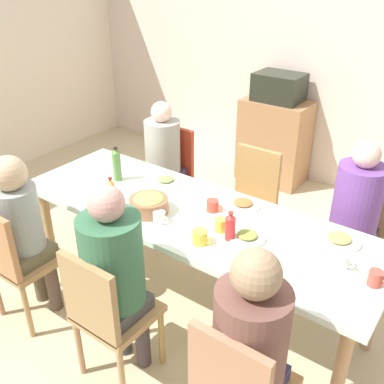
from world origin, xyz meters
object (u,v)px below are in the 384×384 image
Objects in this scene: chair_5 at (15,257)px; bottle_1 at (117,165)px; plate_2 at (247,236)px; cup_5 at (376,278)px; bottle_2 at (111,193)px; plate_3 at (166,181)px; bottle_0 at (230,227)px; chair_3 at (354,231)px; microwave at (279,87)px; bowl_0 at (149,204)px; person_1 at (162,155)px; chair_2 at (107,312)px; cup_3 at (160,218)px; chair_1 at (169,171)px; cup_1 at (221,225)px; person_3 at (355,210)px; cup_4 at (342,261)px; person_0 at (251,341)px; person_5 at (21,224)px; side_cabinet at (274,141)px; cup_0 at (200,237)px; person_2 at (114,268)px; dining_table at (192,222)px; plate_0 at (243,204)px; cup_2 at (213,206)px; plate_1 at (339,240)px.

chair_5 is 3.46× the size of bottle_1.
plate_2 is 2.04× the size of cup_5.
bottle_2 reaches higher than chair_5.
bottle_0 is at bearing -24.45° from plate_3.
microwave reaches higher than chair_3.
chair_3 is 1.94m from microwave.
chair_3 is 1.46m from bowl_0.
person_1 reaches higher than cup_5.
cup_3 is (-0.09, 0.57, 0.28)m from chair_2.
cup_1 is (1.10, -0.87, 0.29)m from chair_1.
cup_4 is at bearing -78.03° from person_3.
bowl_0 is 2.30× the size of cup_1.
cup_5 is at bearing 7.69° from bottle_2.
person_5 is at bearing 179.91° from person_0.
chair_1 reaches higher than cup_4.
cup_0 is at bearing -73.64° from side_cabinet.
person_0 reaches higher than bottle_0.
person_2 is at bearing -67.39° from bowl_0.
person_1 is 4.51× the size of bottle_1.
cup_1 and cup_4 have the same top height.
dining_table is at bearing -136.37° from chair_3.
cup_4 reaches higher than cup_3.
plate_0 is at bearing -26.52° from chair_1.
chair_3 is 1.05m from cup_2.
chair_2 is 1.00× the size of chair_3.
microwave is at bearing 99.21° from person_2.
person_0 is 1.38m from bottle_2.
cup_1 is at bearing 9.60° from bowl_0.
bowl_0 is 2.25× the size of cup_3.
dining_table is 0.75m from bottle_1.
cup_0 is 1.11× the size of cup_3.
chair_2 is 0.94m from cup_2.
side_cabinet is (-0.23, 2.30, -0.37)m from bowl_0.
person_5 reaches higher than cup_3.
dining_table is 2.77× the size of chair_2.
person_0 reaches higher than plate_3.
dining_table is 2.06× the size of person_3.
cup_0 is 0.38m from cup_2.
person_1 is 1.30× the size of chair_5.
cup_2 and cup_3 have the same top height.
chair_2 is 1.00× the size of chair_5.
plate_2 is at bearing 7.34° from cup_1.
plate_1 is at bearing 30.94° from chair_5.
cup_2 is (0.33, 0.25, -0.02)m from bowl_0.
bottle_2 is at bearing -147.92° from cup_2.
cup_5 is 2.73m from microwave.
microwave is (-0.56, 2.04, 0.24)m from cup_2.
cup_0 is (-0.59, 0.45, 0.06)m from person_0.
plate_0 is 0.66m from plate_1.
bottle_0 is at bearing -120.20° from person_3.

